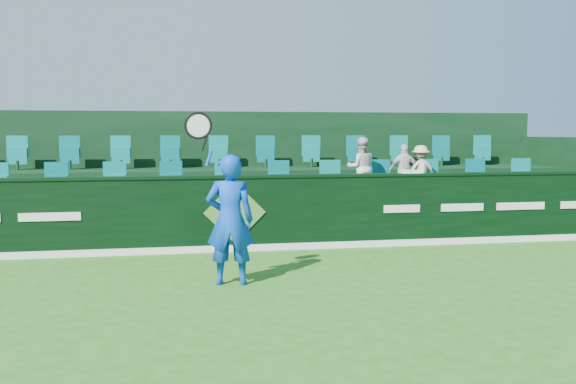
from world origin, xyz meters
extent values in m
plane|color=#2A6818|center=(0.00, 0.00, 0.00)|extent=(60.00, 60.00, 0.00)
cube|color=black|center=(0.00, 4.00, 0.65)|extent=(16.00, 0.20, 1.30)
cube|color=black|center=(0.00, 4.00, 1.32)|extent=(16.00, 0.24, 0.05)
cube|color=white|center=(0.00, 3.89, 0.06)|extent=(16.00, 0.02, 0.12)
cube|color=#4B812F|center=(0.00, 3.88, 0.70)|extent=(1.10, 0.02, 1.10)
cube|color=white|center=(-3.10, 3.89, 0.70)|extent=(1.00, 0.01, 0.14)
cube|color=white|center=(3.10, 3.89, 0.70)|extent=(0.70, 0.01, 0.14)
cube|color=white|center=(4.30, 3.89, 0.70)|extent=(0.85, 0.01, 0.14)
cube|color=white|center=(5.50, 3.89, 0.70)|extent=(1.00, 0.01, 0.14)
cube|color=black|center=(0.00, 5.10, 0.40)|extent=(16.00, 2.00, 0.80)
cube|color=black|center=(0.00, 7.00, 0.65)|extent=(16.00, 1.80, 1.30)
cube|color=black|center=(0.00, 8.00, 1.30)|extent=(16.00, 0.20, 2.60)
cube|color=black|center=(7.90, 6.00, 1.00)|extent=(0.20, 4.00, 2.00)
cube|color=#097C77|center=(0.00, 5.50, 1.10)|extent=(13.50, 0.50, 0.60)
cube|color=#097C77|center=(0.00, 7.30, 1.60)|extent=(13.50, 0.50, 0.60)
imported|color=#0B40BF|center=(-0.31, 1.48, 0.90)|extent=(0.71, 0.52, 1.81)
cylinder|color=#143FBF|center=(-0.60, 1.38, 1.76)|extent=(0.11, 0.04, 0.22)
cylinder|color=black|center=(-0.66, 1.38, 1.96)|extent=(0.10, 0.03, 0.20)
torus|color=black|center=(-0.74, 1.38, 2.20)|extent=(0.48, 0.04, 0.48)
cylinder|color=silver|center=(-0.74, 1.38, 2.20)|extent=(0.39, 0.01, 0.39)
imported|color=silver|center=(2.69, 5.12, 1.40)|extent=(0.64, 0.52, 1.20)
imported|color=silver|center=(3.61, 5.12, 1.34)|extent=(0.66, 0.36, 1.07)
imported|color=beige|center=(3.96, 5.12, 1.32)|extent=(0.70, 0.44, 1.04)
cube|color=white|center=(3.30, 4.00, 1.38)|extent=(0.36, 0.23, 0.05)
cylinder|color=silver|center=(3.54, 4.00, 1.45)|extent=(0.06, 0.06, 0.19)
camera|label=1|loc=(-1.14, -7.29, 2.10)|focal=40.00mm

